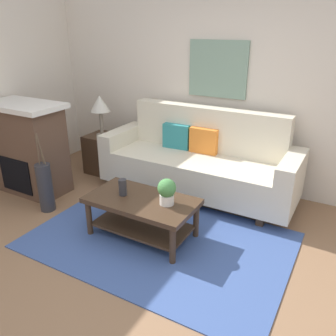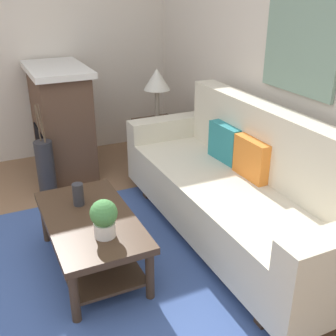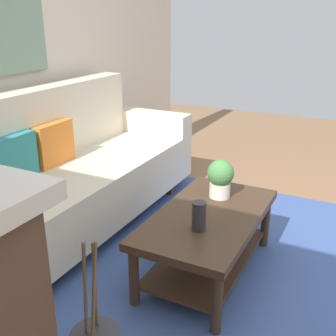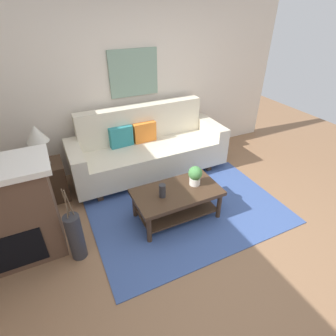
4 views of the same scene
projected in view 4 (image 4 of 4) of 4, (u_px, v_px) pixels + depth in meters
name	position (u px, v px, depth m)	size (l,w,h in m)	color
ground_plane	(209.00, 237.00, 3.25)	(9.19, 9.19, 0.00)	#8C6647
wall_back	(140.00, 82.00, 4.22)	(5.19, 0.10, 2.70)	beige
area_rug	(189.00, 212.00, 3.63)	(2.55, 1.69, 0.01)	#3D5693
couch	(148.00, 149.00, 4.26)	(2.45, 0.84, 1.08)	beige
throw_pillow_teal	(121.00, 137.00, 4.08)	(0.36, 0.12, 0.32)	teal
throw_pillow_orange	(145.00, 132.00, 4.22)	(0.36, 0.12, 0.32)	orange
coffee_table	(177.00, 198.00, 3.39)	(1.10, 0.60, 0.43)	#422D1E
tabletop_vase	(162.00, 191.00, 3.19)	(0.08, 0.08, 0.17)	#2D2D33
potted_plant_tabletop	(195.00, 175.00, 3.38)	(0.18, 0.18, 0.26)	white
side_table	(50.00, 181.00, 3.77)	(0.44, 0.44, 0.56)	#422D1E
table_lamp	(36.00, 136.00, 3.38)	(0.28, 0.28, 0.57)	gray
fireplace	(9.00, 215.00, 2.73)	(1.02, 0.58, 1.16)	brown
floor_vase	(76.00, 237.00, 2.87)	(0.17, 0.17, 0.58)	#2D2D33
floor_vase_branch_a	(69.00, 203.00, 2.62)	(0.01, 0.01, 0.36)	brown
floor_vase_branch_b	(65.00, 203.00, 2.63)	(0.01, 0.01, 0.36)	brown
floor_vase_branch_c	(66.00, 205.00, 2.60)	(0.01, 0.01, 0.36)	brown
framed_painting	(134.00, 73.00, 4.03)	(0.77, 0.03, 0.69)	gray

